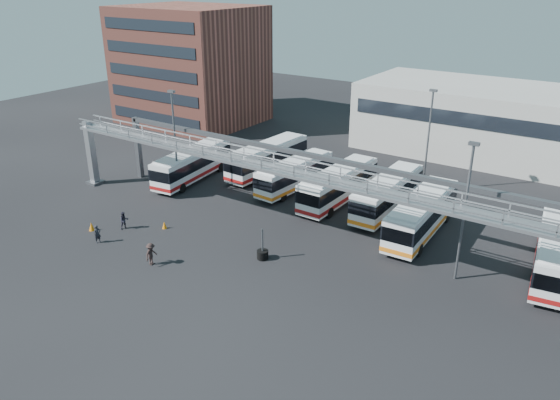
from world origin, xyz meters
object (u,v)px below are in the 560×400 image
Objects in this scene: tire_stack at (263,254)px; bus_2 at (267,157)px; light_pole_mid at (465,206)px; light_pole_left at (175,137)px; bus_4 at (339,184)px; bus_6 at (422,214)px; pedestrian_b at (124,220)px; bus_1 at (192,163)px; bus_3 at (295,174)px; light_pole_back at (429,136)px; cone_left at (92,226)px; cone_right at (164,225)px; pedestrian_a at (97,234)px; pedestrian_c at (151,254)px; bus_8 at (556,252)px; bus_5 at (388,193)px.

bus_2 is at bearing 124.07° from tire_stack.
light_pole_mid is 4.02× the size of tire_stack.
light_pole_left is 4.02× the size of tire_stack.
bus_4 is 0.97× the size of bus_6.
bus_4 is at bearing -16.18° from pedestrian_b.
light_pole_left is 1.00× the size of light_pole_mid.
bus_3 is (10.32, 3.72, -0.14)m from bus_1.
light_pole_left reaches higher than bus_4.
light_pole_mid is 15.18m from tire_stack.
bus_2 is (-15.82, -4.61, -3.84)m from light_pole_back.
cone_left is (-4.32, -19.85, -1.52)m from bus_2.
cone_right is at bearing -32.19° from pedestrian_b.
bus_1 reaches higher than pedestrian_a.
bus_4 is (-13.67, 7.65, -3.88)m from light_pole_mid.
bus_3 is 5.25m from bus_4.
bus_1 is 7.32× the size of pedestrian_a.
bus_3 is 18.91m from pedestrian_c.
bus_6 is at bearing 168.48° from bus_8.
cone_left is at bearing -92.36° from bus_1.
bus_5 is 26.15m from cone_left.
light_pole_left is at bearing -137.39° from bus_3.
bus_8 is at bearing -6.46° from bus_6.
bus_5 reaches higher than pedestrian_b.
bus_3 is 5.78× the size of pedestrian_c.
light_pole_back is at bearing 19.54° from bus_2.
pedestrian_a is at bearing 80.85° from pedestrian_c.
tire_stack is at bearing -52.64° from bus_2.
light_pole_left reaches higher than pedestrian_a.
pedestrian_c reaches higher than cone_left.
light_pole_mid is at bearing -148.01° from bus_8.
bus_6 reaches higher than pedestrian_a.
bus_1 is 18.83m from tire_stack.
pedestrian_a is (-31.49, -15.15, -1.11)m from bus_8.
bus_2 reaches higher than bus_1.
bus_5 is at bearing 158.90° from bus_8.
tire_stack is (10.64, -15.73, -1.46)m from bus_2.
pedestrian_c is at bearing -8.39° from cone_left.
pedestrian_b is at bearing -144.94° from cone_right.
tire_stack reaches higher than cone_left.
pedestrian_c is (4.24, -21.11, -1.00)m from bus_2.
pedestrian_b is (-7.15, -15.82, -0.92)m from bus_3.
bus_8 is at bearing -7.91° from bus_4.
bus_6 is 25.05m from pedestrian_b.
light_pole_back is 0.90× the size of bus_6.
pedestrian_b is at bearing -93.74° from bus_2.
light_pole_back is 13.82× the size of cone_left.
cone_right is (-18.58, -11.11, -1.58)m from bus_6.
bus_1 is 15.46m from pedestrian_a.
light_pole_left is at bearing 89.26° from cone_left.
light_pole_back reaches higher than pedestrian_a.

